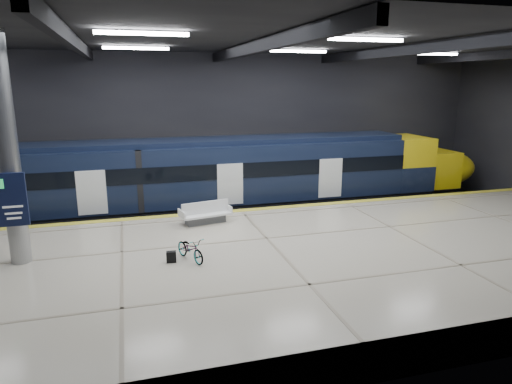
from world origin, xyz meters
name	(u,v)px	position (x,y,z in m)	size (l,w,h in m)	color
ground	(259,257)	(0.00, 0.00, 0.00)	(30.00, 30.00, 0.00)	black
room_shell	(259,106)	(0.00, 0.00, 5.72)	(30.10, 16.10, 8.05)	black
platform	(280,268)	(0.00, -2.50, 0.55)	(30.00, 11.00, 1.10)	#B9AE9D
safety_strip	(241,210)	(0.00, 2.75, 1.11)	(30.00, 0.40, 0.01)	gold
rails	(228,216)	(0.00, 5.50, 0.08)	(30.00, 1.52, 0.16)	gray
train	(199,178)	(-1.38, 5.50, 2.06)	(29.40, 2.84, 3.79)	black
bench	(205,215)	(-1.80, 1.38, 1.41)	(2.13, 1.21, 0.88)	#595B60
bicycle	(190,249)	(-2.91, -2.33, 1.48)	(0.50, 1.44, 0.76)	#99999E
pannier_bag	(171,257)	(-3.51, -2.33, 1.28)	(0.30, 0.18, 0.35)	black
info_column	(8,155)	(-8.00, -1.03, 4.46)	(0.90, 0.78, 6.90)	#9EA0A5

